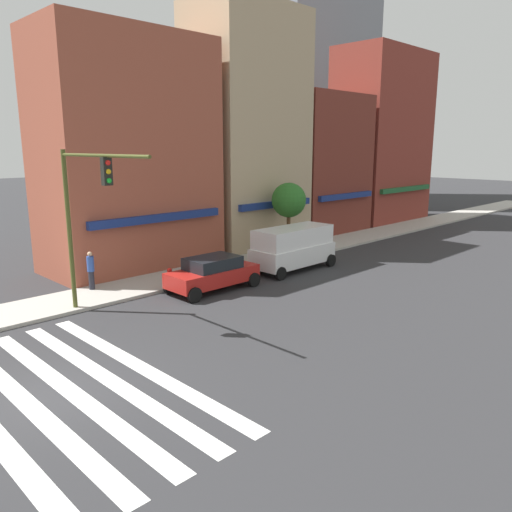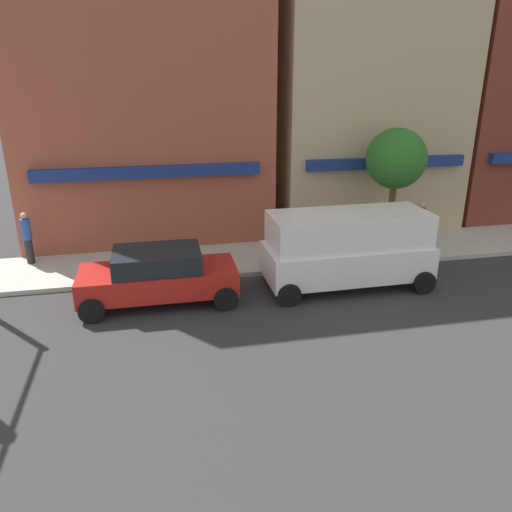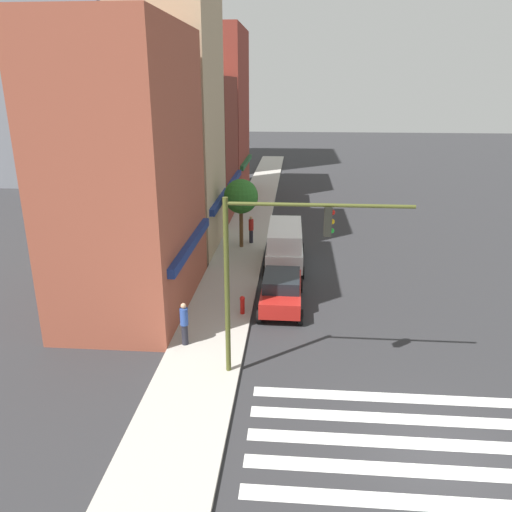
# 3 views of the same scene
# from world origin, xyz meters

# --- Properties ---
(ground_plane) EXTENTS (200.00, 200.00, 0.00)m
(ground_plane) POSITION_xyz_m (0.00, 0.00, 0.00)
(ground_plane) COLOR #2D2D30
(crosswalk_stripes) EXTENTS (6.08, 10.80, 0.01)m
(crosswalk_stripes) POSITION_xyz_m (-0.00, 0.00, 0.00)
(crosswalk_stripes) COLOR silver
(crosswalk_stripes) RESTS_ON ground_plane
(storefront_row) EXTENTS (34.54, 5.30, 15.18)m
(storefront_row) POSITION_xyz_m (22.68, 11.50, 6.72)
(storefront_row) COLOR #9E4C38
(storefront_row) RESTS_ON ground_plane
(tower_distant) EXTENTS (15.59, 13.02, 40.46)m
(tower_distant) POSITION_xyz_m (43.25, 28.51, 20.23)
(tower_distant) COLOR gray
(tower_distant) RESTS_ON ground_plane
(traffic_signal) EXTENTS (0.32, 6.08, 6.49)m
(traffic_signal) POSITION_xyz_m (3.80, 4.96, 4.51)
(traffic_signal) COLOR #474C1E
(traffic_signal) RESTS_ON ground_plane
(sedan_red) EXTENTS (4.41, 2.02, 1.59)m
(sedan_red) POSITION_xyz_m (9.72, 4.70, 0.84)
(sedan_red) COLOR #B21E19
(sedan_red) RESTS_ON ground_plane
(van_white) EXTENTS (5.02, 2.22, 2.34)m
(van_white) POSITION_xyz_m (15.40, 4.70, 1.29)
(van_white) COLOR white
(van_white) RESTS_ON ground_plane
(pedestrian_red_jacket) EXTENTS (0.32, 0.32, 1.77)m
(pedestrian_red_jacket) POSITION_xyz_m (19.05, 6.96, 1.07)
(pedestrian_red_jacket) COLOR #23232D
(pedestrian_red_jacket) RESTS_ON sidewalk_left
(pedestrian_blue_shirt) EXTENTS (0.32, 0.32, 1.77)m
(pedestrian_blue_shirt) POSITION_xyz_m (5.53, 8.36, 1.07)
(pedestrian_blue_shirt) COLOR #23232D
(pedestrian_blue_shirt) RESTS_ON sidewalk_left
(fire_hydrant) EXTENTS (0.24, 0.24, 0.84)m
(fire_hydrant) POSITION_xyz_m (8.49, 6.40, 0.61)
(fire_hydrant) COLOR red
(fire_hydrant) RESTS_ON sidewalk_left
(street_tree) EXTENTS (2.12, 2.12, 4.30)m
(street_tree) POSITION_xyz_m (18.17, 7.50, 3.36)
(street_tree) COLOR brown
(street_tree) RESTS_ON sidewalk_left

